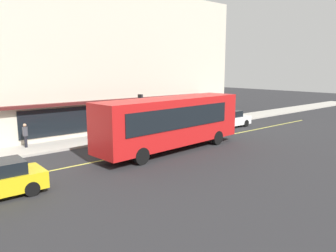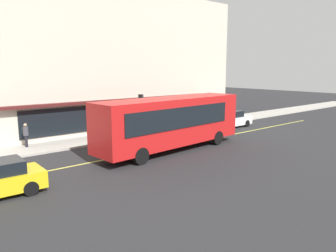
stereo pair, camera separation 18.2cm
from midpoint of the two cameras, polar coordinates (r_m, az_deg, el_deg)
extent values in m
plane|color=#28282B|center=(22.83, 0.83, -3.54)|extent=(120.00, 120.00, 0.00)
cube|color=#B2ADA3|center=(26.77, -6.33, -1.40)|extent=(80.00, 2.95, 0.15)
cube|color=#D8D14C|center=(22.83, 0.83, -3.53)|extent=(36.00, 0.16, 0.01)
cube|color=beige|center=(31.03, -13.24, 10.95)|extent=(26.89, 8.58, 11.99)
cube|color=#4C1919|center=(27.18, -8.60, 4.53)|extent=(18.83, 0.70, 0.20)
cube|color=black|center=(27.52, -8.77, 1.86)|extent=(16.14, 0.08, 2.00)
cube|color=red|center=(21.24, 0.33, 0.94)|extent=(11.16, 3.32, 3.00)
cube|color=black|center=(25.29, 9.14, 3.10)|extent=(0.28, 2.10, 1.80)
cube|color=black|center=(21.90, -2.57, 2.16)|extent=(8.78, 0.72, 1.32)
cube|color=black|center=(20.10, 2.28, 1.45)|extent=(8.78, 0.72, 1.32)
cube|color=#0CF259|center=(25.26, 9.29, 5.12)|extent=(0.22, 1.90, 0.36)
cube|color=#2D2D33|center=(25.61, 9.17, -0.46)|extent=(0.34, 2.41, 0.40)
cylinder|color=black|center=(24.80, 4.26, -1.29)|extent=(1.02, 0.37, 1.00)
cylinder|color=black|center=(23.40, 8.42, -2.05)|extent=(1.02, 0.37, 1.00)
cylinder|color=black|center=(20.17, -9.10, -4.03)|extent=(1.02, 0.37, 1.00)
cylinder|color=black|center=(18.43, -5.00, -5.29)|extent=(1.02, 0.37, 1.00)
cylinder|color=#2D2D33|center=(26.03, -4.79, 2.04)|extent=(0.12, 0.12, 3.20)
cube|color=black|center=(26.06, -5.08, 4.59)|extent=(0.30, 0.30, 0.90)
sphere|color=red|center=(26.17, -5.31, 5.20)|extent=(0.18, 0.18, 0.18)
sphere|color=orange|center=(26.20, -5.30, 4.61)|extent=(0.18, 0.18, 0.18)
sphere|color=green|center=(26.22, -5.29, 4.02)|extent=(0.18, 0.18, 0.18)
cylinder|color=black|center=(15.23, -23.14, -10.12)|extent=(0.64, 0.23, 0.64)
cylinder|color=black|center=(16.73, -24.77, -8.44)|extent=(0.64, 0.23, 0.64)
cube|color=white|center=(30.60, 10.55, 0.91)|extent=(4.32, 1.85, 0.75)
cube|color=black|center=(30.39, 10.41, 2.09)|extent=(2.42, 1.54, 0.55)
cylinder|color=black|center=(32.24, 11.05, 0.86)|extent=(0.64, 0.23, 0.64)
cylinder|color=black|center=(31.24, 13.37, 0.48)|extent=(0.64, 0.23, 0.64)
cylinder|color=black|center=(30.12, 7.61, 0.32)|extent=(0.64, 0.23, 0.64)
cylinder|color=black|center=(29.05, 9.97, -0.10)|extent=(0.64, 0.23, 0.64)
cube|color=navy|center=(26.01, 1.05, -0.51)|extent=(4.37, 1.98, 0.75)
cube|color=black|center=(25.81, 0.79, 0.87)|extent=(2.47, 1.61, 0.55)
cylinder|color=black|center=(27.57, 2.28, -0.50)|extent=(0.65, 0.25, 0.64)
cylinder|color=black|center=(26.36, 4.57, -1.01)|extent=(0.65, 0.25, 0.64)
cylinder|color=black|center=(25.87, -2.55, -1.20)|extent=(0.65, 0.25, 0.64)
cylinder|color=black|center=(24.58, -0.34, -1.79)|extent=(0.65, 0.25, 0.64)
cylinder|color=black|center=(23.76, -23.92, -2.54)|extent=(0.18, 0.18, 0.78)
cylinder|color=#3F3F47|center=(23.62, -24.04, -0.87)|extent=(0.34, 0.34, 0.62)
sphere|color=tan|center=(23.55, -24.12, 0.13)|extent=(0.22, 0.22, 0.22)
camera|label=1|loc=(0.09, -90.24, -0.04)|focal=34.65mm
camera|label=2|loc=(0.09, 89.76, 0.04)|focal=34.65mm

